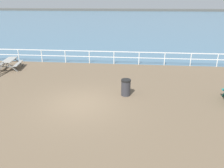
# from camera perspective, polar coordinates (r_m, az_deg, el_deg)

# --- Properties ---
(ground_plane) EXTENTS (30.00, 24.00, 0.20)m
(ground_plane) POSITION_cam_1_polar(r_m,az_deg,el_deg) (11.80, -8.04, -5.49)
(ground_plane) COLOR brown
(sea_band) EXTENTS (142.00, 90.00, 0.01)m
(sea_band) POSITION_cam_1_polar(r_m,az_deg,el_deg) (63.25, 3.35, 16.44)
(sea_band) COLOR #476B84
(sea_band) RESTS_ON ground
(distant_shoreline) EXTENTS (142.00, 6.00, 1.80)m
(distant_shoreline) POSITION_cam_1_polar(r_m,az_deg,el_deg) (106.14, 4.42, 18.31)
(distant_shoreline) COLOR #4C4C47
(distant_shoreline) RESTS_ON ground
(seaward_railing) EXTENTS (23.07, 0.07, 1.08)m
(seaward_railing) POSITION_cam_1_polar(r_m,az_deg,el_deg) (18.70, -2.72, 7.53)
(seaward_railing) COLOR white
(seaward_railing) RESTS_ON ground
(picnic_table_mid_centre) EXTENTS (1.82, 2.05, 0.80)m
(picnic_table_mid_centre) POSITION_cam_1_polar(r_m,az_deg,el_deg) (18.94, -24.85, 5.22)
(picnic_table_mid_centre) COLOR gray
(picnic_table_mid_centre) RESTS_ON ground
(litter_bin) EXTENTS (0.55, 0.55, 0.95)m
(litter_bin) POSITION_cam_1_polar(r_m,az_deg,el_deg) (12.48, 3.59, -0.87)
(litter_bin) COLOR #2D2D33
(litter_bin) RESTS_ON ground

